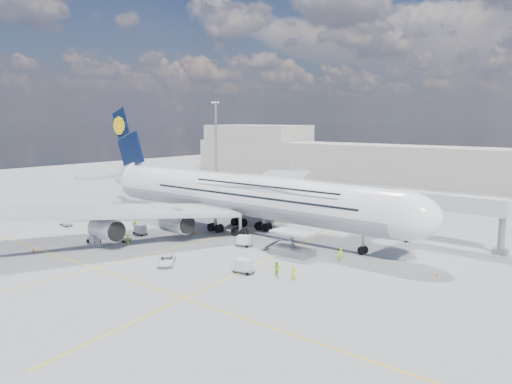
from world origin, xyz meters
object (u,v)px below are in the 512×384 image
Objects in this scene: crew_loader at (276,269)px; jet_bridge at (424,204)px; dolly_back at (66,224)px; service_van at (166,261)px; cone_wing_left_outer at (248,202)px; cone_wing_right_inner at (195,232)px; airliner at (240,194)px; catering_truck_inner at (283,204)px; dolly_nose_near at (244,240)px; crew_nose at (340,255)px; crew_wing at (135,226)px; cargo_loader at (291,247)px; baggage_tug at (94,239)px; crew_tug at (128,239)px; cone_nose at (437,274)px; cone_wing_left_inner at (240,215)px; crew_van at (294,274)px; dolly_row_c at (122,239)px; light_mast at (216,145)px; cone_wing_right_outer at (33,250)px; dolly_row_b at (140,229)px; catering_truck_outer at (270,188)px; dolly_row_a at (107,222)px; dolly_nose_far at (244,266)px.

jet_bridge is at bearing 92.39° from crew_loader.
service_van is (34.95, -4.59, 0.35)m from dolly_back.
cone_wing_right_inner is (14.22, -31.24, -0.06)m from cone_wing_left_outer.
airliner is 11.30× the size of catering_truck_inner.
dolly_nose_near reaches higher than dolly_back.
jet_bridge reaches higher than cone_wing_left_outer.
crew_nose is 0.99× the size of crew_wing.
service_van is (-10.39, -15.58, -0.60)m from cargo_loader.
baggage_tug is 1.41× the size of crew_wing.
crew_wing is 9.75m from crew_tug.
baggage_tug is 53.55m from cone_nose.
cone_wing_left_inner is at bearing -55.07° from cone_wing_left_outer.
catering_truck_inner is at bearing 113.86° from crew_nose.
cone_wing_right_inner is (-11.18, 15.95, -0.40)m from service_van.
crew_loader reaches higher than crew_van.
crew_wing is at bearing -150.71° from cone_wing_right_inner.
service_van is 2.32× the size of crew_wing.
crew_loader is (31.47, 1.53, 0.67)m from dolly_row_c.
cone_nose is at bearing -26.30° from light_mast.
airliner reaches higher than cone_wing_left_outer.
cone_wing_left_inner is (-30.82, 27.67, -0.69)m from crew_loader.
dolly_nose_near is 32.65m from cone_wing_right_outer.
crew_tug is at bearing -156.47° from crew_loader.
dolly_row_b is 1.06× the size of baggage_tug.
cone_wing_right_outer is (7.64, -68.82, -1.68)m from catering_truck_outer.
jet_bridge is 35.61× the size of cone_nose.
baggage_tug is 40.51m from crew_nose.
cone_wing_right_outer is (-39.11, -25.83, -0.74)m from crew_nose.
dolly_nose_near is at bearing 42.59° from service_van.
dolly_row_b is at bearing 26.77° from dolly_back.
jet_bridge is 6.56× the size of dolly_back.
crew_loader is (46.06, -5.24, 0.63)m from dolly_row_a.
crew_tug is (-37.46, -29.97, -6.02)m from jet_bridge.
dolly_nose_near is 18.40m from crew_van.
crew_loader is 3.74× the size of cone_nose.
dolly_nose_near is at bearing 24.44° from dolly_row_b.
jet_bridge is 48.52m from dolly_row_b.
cone_wing_left_inner is (-26.24, 17.93, -0.95)m from cargo_loader.
crew_nose is at bearing -25.77° from cone_wing_left_inner.
dolly_row_c is (-26.88, -11.27, -0.93)m from cargo_loader.
airliner is 53.72m from light_mast.
service_van is 2.36× the size of crew_loader.
jet_bridge reaches higher than cone_nose.
crew_nose is (36.12, 7.84, 0.04)m from dolly_row_b.
light_mast is at bearing 141.67° from cone_wing_left_inner.
catering_truck_inner is (-21.73, 27.12, 0.70)m from cargo_loader.
airliner is at bearing 30.20° from dolly_row_a.
crew_nose is (16.50, 2.28, 0.07)m from dolly_nose_near.
crew_loader is (-8.41, -27.78, -5.87)m from jet_bridge.
airliner is 25.68m from dolly_nose_far.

